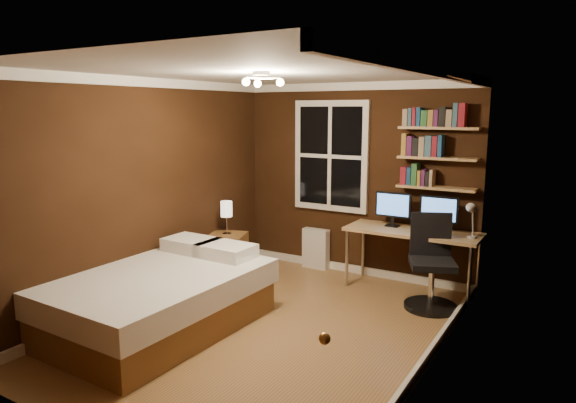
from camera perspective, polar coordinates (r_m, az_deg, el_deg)
The scene contains 24 objects.
floor at distance 5.31m, azimuth -2.12°, elevation -13.81°, with size 4.20×4.20×0.00m, color brown.
wall_back at distance 6.77m, azimuth 7.54°, elevation 2.37°, with size 3.20×0.04×2.50m, color black.
wall_left at distance 5.95m, azimuth -15.23°, elevation 1.03°, with size 0.04×4.20×2.50m, color black.
wall_right at distance 4.30m, azimuth 15.98°, elevation -2.45°, with size 0.04×4.20×2.50m, color black.
ceiling at distance 4.87m, azimuth -2.32°, elevation 14.18°, with size 3.20×4.20×0.02m, color white.
window at distance 6.85m, azimuth 4.79°, elevation 5.04°, with size 1.06×0.06×1.46m, color white.
door at distance 2.96m, azimuth 7.49°, elevation -12.48°, with size 0.03×0.82×2.05m, color black, non-canonical shape.
door_knob at distance 2.73m, azimuth 4.08°, elevation -14.95°, with size 0.06×0.06×0.06m, color #CF9145.
ceiling_fixture at distance 4.78m, azimuth -2.99°, elevation 13.05°, with size 0.44×0.44×0.18m, color beige, non-canonical shape.
bookshelf_lower at distance 6.31m, azimuth 16.13°, elevation 1.49°, with size 0.92×0.22×0.03m, color #AB8653.
books_row_lower at distance 6.29m, azimuth 16.19°, elevation 2.66°, with size 0.42×0.16×0.23m, color maroon, non-canonical shape.
bookshelf_middle at distance 6.27m, azimuth 16.29°, elevation 4.65°, with size 0.92×0.22×0.03m, color #AB8653.
books_row_middle at distance 6.26m, azimuth 16.35°, elevation 5.83°, with size 0.42×0.16×0.23m, color navy, non-canonical shape.
bookshelf_upper at distance 6.25m, azimuth 16.45°, elevation 7.84°, with size 0.92×0.22×0.03m, color #AB8653.
books_row_upper at distance 6.25m, azimuth 16.51°, elevation 9.03°, with size 0.66×0.16×0.23m, color #285F31, non-canonical shape.
bed at distance 5.36m, azimuth -14.27°, elevation -10.34°, with size 1.59×2.17×0.72m.
nightstand at distance 6.77m, azimuth -6.75°, elevation -5.97°, with size 0.45×0.45×0.57m, color brown.
bedside_lamp at distance 6.65m, azimuth -6.84°, elevation -1.82°, with size 0.15×0.15×0.43m, color beige, non-canonical shape.
radiator at distance 7.10m, azimuth 3.11°, elevation -5.24°, with size 0.37×0.13×0.55m, color silver.
desk at distance 6.29m, azimuth 13.65°, elevation -3.66°, with size 1.57×0.59×0.75m.
monitor_left at distance 6.39m, azimuth 11.58°, elevation -0.86°, with size 0.44×0.12×0.42m, color black, non-canonical shape.
monitor_right at distance 6.23m, azimuth 16.40°, elevation -1.34°, with size 0.44×0.12×0.42m, color black, non-canonical shape.
desk_lamp at distance 5.97m, azimuth 19.72°, elevation -1.95°, with size 0.14×0.32×0.44m, color silver, non-canonical shape.
office_chair at distance 5.90m, azimuth 15.61°, elevation -7.58°, with size 0.61×0.61×1.04m.
Camera 1 is at (2.66, -4.06, 2.16)m, focal length 32.00 mm.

